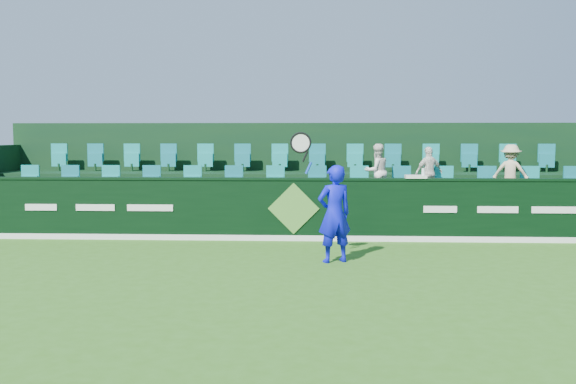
{
  "coord_description": "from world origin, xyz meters",
  "views": [
    {
      "loc": [
        0.51,
        -9.69,
        2.25
      ],
      "look_at": [
        -0.07,
        2.8,
        1.15
      ],
      "focal_mm": 40.0,
      "sensor_mm": 36.0,
      "label": 1
    }
  ],
  "objects_px": {
    "drinks_bottle": "(423,173)",
    "tennis_player": "(334,213)",
    "spectator_left": "(377,171)",
    "towel": "(416,177)",
    "spectator_middle": "(429,173)",
    "spectator_right": "(511,172)"
  },
  "relations": [
    {
      "from": "spectator_right",
      "to": "drinks_bottle",
      "type": "distance_m",
      "value": 2.43
    },
    {
      "from": "spectator_middle",
      "to": "spectator_right",
      "type": "height_order",
      "value": "spectator_right"
    },
    {
      "from": "tennis_player",
      "to": "towel",
      "type": "distance_m",
      "value": 3.02
    },
    {
      "from": "spectator_left",
      "to": "towel",
      "type": "bearing_deg",
      "value": 98.48
    },
    {
      "from": "spectator_left",
      "to": "drinks_bottle",
      "type": "relative_size",
      "value": 5.89
    },
    {
      "from": "drinks_bottle",
      "to": "spectator_left",
      "type": "bearing_deg",
      "value": 128.07
    },
    {
      "from": "drinks_bottle",
      "to": "tennis_player",
      "type": "bearing_deg",
      "value": -129.34
    },
    {
      "from": "spectator_middle",
      "to": "towel",
      "type": "xyz_separation_m",
      "value": [
        -0.47,
        -1.12,
        -0.02
      ]
    },
    {
      "from": "tennis_player",
      "to": "spectator_left",
      "type": "height_order",
      "value": "tennis_player"
    },
    {
      "from": "tennis_player",
      "to": "drinks_bottle",
      "type": "height_order",
      "value": "tennis_player"
    },
    {
      "from": "tennis_player",
      "to": "spectator_left",
      "type": "bearing_deg",
      "value": 72.99
    },
    {
      "from": "spectator_middle",
      "to": "spectator_right",
      "type": "relative_size",
      "value": 0.96
    },
    {
      "from": "spectator_left",
      "to": "drinks_bottle",
      "type": "bearing_deg",
      "value": 103.76
    },
    {
      "from": "drinks_bottle",
      "to": "towel",
      "type": "bearing_deg",
      "value": 180.0
    },
    {
      "from": "spectator_middle",
      "to": "towel",
      "type": "distance_m",
      "value": 1.21
    },
    {
      "from": "spectator_right",
      "to": "tennis_player",
      "type": "bearing_deg",
      "value": 62.43
    },
    {
      "from": "tennis_player",
      "to": "spectator_right",
      "type": "bearing_deg",
      "value": 40.41
    },
    {
      "from": "spectator_middle",
      "to": "spectator_right",
      "type": "distance_m",
      "value": 1.85
    },
    {
      "from": "tennis_player",
      "to": "spectator_left",
      "type": "distance_m",
      "value": 3.7
    },
    {
      "from": "spectator_left",
      "to": "spectator_right",
      "type": "xyz_separation_m",
      "value": [
        3.04,
        0.0,
        -0.01
      ]
    },
    {
      "from": "spectator_left",
      "to": "spectator_middle",
      "type": "relative_size",
      "value": 1.05
    },
    {
      "from": "spectator_left",
      "to": "drinks_bottle",
      "type": "xyz_separation_m",
      "value": [
        0.88,
        -1.12,
        0.02
      ]
    }
  ]
}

